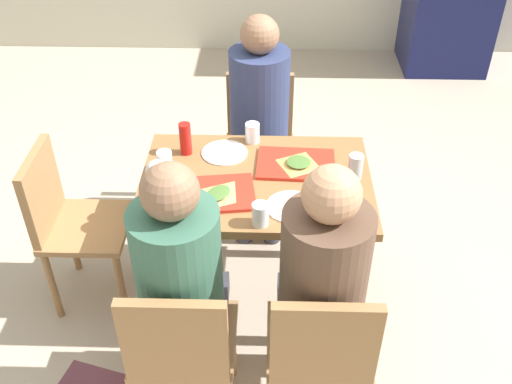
{
  "coord_description": "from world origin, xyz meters",
  "views": [
    {
      "loc": [
        0.06,
        -2.15,
        2.33
      ],
      "look_at": [
        0.0,
        0.0,
        0.68
      ],
      "focal_mm": 41.31,
      "sensor_mm": 36.0,
      "label": 1
    }
  ],
  "objects_px": {
    "paper_plate_near_edge": "(292,207)",
    "plastic_cup_c": "(165,161)",
    "tray_red_far": "(296,164)",
    "plastic_cup_a": "(252,133)",
    "paper_plate_center": "(225,153)",
    "person_in_red": "(181,275)",
    "condiment_bottle": "(185,139)",
    "plastic_cup_b": "(260,214)",
    "foil_bundle": "(156,170)",
    "chair_far_side": "(260,137)",
    "chair_near_right": "(320,351)",
    "main_table": "(256,199)",
    "person_far_side": "(259,112)",
    "tray_red_near": "(213,194)",
    "soda_can": "(355,167)",
    "chair_near_left": "(181,348)",
    "pizza_slice_b": "(299,163)",
    "chair_left_end": "(68,217)",
    "person_in_brown_jacket": "(322,278)",
    "pizza_slice_a": "(218,194)"
  },
  "relations": [
    {
      "from": "paper_plate_near_edge",
      "to": "plastic_cup_c",
      "type": "height_order",
      "value": "plastic_cup_c"
    },
    {
      "from": "tray_red_far",
      "to": "plastic_cup_a",
      "type": "height_order",
      "value": "plastic_cup_a"
    },
    {
      "from": "tray_red_far",
      "to": "paper_plate_center",
      "type": "relative_size",
      "value": 1.64
    },
    {
      "from": "person_in_red",
      "to": "condiment_bottle",
      "type": "distance_m",
      "value": 0.82
    },
    {
      "from": "plastic_cup_b",
      "to": "foil_bundle",
      "type": "height_order",
      "value": "same"
    },
    {
      "from": "tray_red_far",
      "to": "chair_far_side",
      "type": "bearing_deg",
      "value": 105.96
    },
    {
      "from": "chair_near_right",
      "to": "paper_plate_near_edge",
      "type": "xyz_separation_m",
      "value": [
        -0.1,
        0.55,
        0.25
      ]
    },
    {
      "from": "main_table",
      "to": "paper_plate_center",
      "type": "height_order",
      "value": "paper_plate_center"
    },
    {
      "from": "plastic_cup_a",
      "to": "person_far_side",
      "type": "bearing_deg",
      "value": 84.98
    },
    {
      "from": "tray_red_near",
      "to": "person_in_red",
      "type": "bearing_deg",
      "value": -99.25
    },
    {
      "from": "tray_red_far",
      "to": "soda_can",
      "type": "bearing_deg",
      "value": -19.37
    },
    {
      "from": "chair_near_left",
      "to": "plastic_cup_b",
      "type": "height_order",
      "value": "chair_near_left"
    },
    {
      "from": "pizza_slice_b",
      "to": "chair_left_end",
      "type": "bearing_deg",
      "value": -175.13
    },
    {
      "from": "chair_far_side",
      "to": "person_in_brown_jacket",
      "type": "bearing_deg",
      "value": -79.12
    },
    {
      "from": "pizza_slice_a",
      "to": "condiment_bottle",
      "type": "bearing_deg",
      "value": 117.34
    },
    {
      "from": "chair_near_left",
      "to": "chair_far_side",
      "type": "height_order",
      "value": "same"
    },
    {
      "from": "main_table",
      "to": "chair_near_right",
      "type": "bearing_deg",
      "value": -70.79
    },
    {
      "from": "paper_plate_center",
      "to": "person_in_red",
      "type": "bearing_deg",
      "value": -97.34
    },
    {
      "from": "soda_can",
      "to": "chair_left_end",
      "type": "bearing_deg",
      "value": -179.22
    },
    {
      "from": "chair_near_left",
      "to": "tray_red_far",
      "type": "height_order",
      "value": "chair_near_left"
    },
    {
      "from": "pizza_slice_b",
      "to": "soda_can",
      "type": "height_order",
      "value": "soda_can"
    },
    {
      "from": "person_far_side",
      "to": "person_in_brown_jacket",
      "type": "bearing_deg",
      "value": -77.91
    },
    {
      "from": "chair_near_right",
      "to": "soda_can",
      "type": "height_order",
      "value": "soda_can"
    },
    {
      "from": "person_in_red",
      "to": "paper_plate_near_edge",
      "type": "height_order",
      "value": "person_in_red"
    },
    {
      "from": "person_far_side",
      "to": "foil_bundle",
      "type": "height_order",
      "value": "person_far_side"
    },
    {
      "from": "chair_near_right",
      "to": "chair_left_end",
      "type": "height_order",
      "value": "same"
    },
    {
      "from": "person_in_red",
      "to": "person_far_side",
      "type": "relative_size",
      "value": 1.0
    },
    {
      "from": "chair_near_left",
      "to": "plastic_cup_b",
      "type": "distance_m",
      "value": 0.6
    },
    {
      "from": "paper_plate_near_edge",
      "to": "soda_can",
      "type": "relative_size",
      "value": 1.8
    },
    {
      "from": "main_table",
      "to": "person_in_red",
      "type": "xyz_separation_m",
      "value": [
        -0.26,
        -0.61,
        0.11
      ]
    },
    {
      "from": "chair_left_end",
      "to": "pizza_slice_b",
      "type": "relative_size",
      "value": 4.22
    },
    {
      "from": "plastic_cup_b",
      "to": "plastic_cup_a",
      "type": "bearing_deg",
      "value": 94.78
    },
    {
      "from": "chair_near_left",
      "to": "pizza_slice_b",
      "type": "relative_size",
      "value": 4.22
    },
    {
      "from": "main_table",
      "to": "soda_can",
      "type": "relative_size",
      "value": 8.59
    },
    {
      "from": "chair_near_right",
      "to": "tray_red_far",
      "type": "relative_size",
      "value": 2.41
    },
    {
      "from": "paper_plate_center",
      "to": "pizza_slice_a",
      "type": "distance_m",
      "value": 0.35
    },
    {
      "from": "plastic_cup_c",
      "to": "foil_bundle",
      "type": "bearing_deg",
      "value": -109.57
    },
    {
      "from": "chair_near_left",
      "to": "pizza_slice_a",
      "type": "xyz_separation_m",
      "value": [
        0.1,
        0.6,
        0.27
      ]
    },
    {
      "from": "main_table",
      "to": "plastic_cup_b",
      "type": "distance_m",
      "value": 0.36
    },
    {
      "from": "chair_left_end",
      "to": "tray_red_near",
      "type": "bearing_deg",
      "value": -10.1
    },
    {
      "from": "person_in_red",
      "to": "chair_far_side",
      "type": "bearing_deg",
      "value": 79.12
    },
    {
      "from": "chair_far_side",
      "to": "tray_red_near",
      "type": "bearing_deg",
      "value": -101.76
    },
    {
      "from": "tray_red_far",
      "to": "foil_bundle",
      "type": "bearing_deg",
      "value": -168.41
    },
    {
      "from": "foil_bundle",
      "to": "chair_far_side",
      "type": "bearing_deg",
      "value": 59.96
    },
    {
      "from": "pizza_slice_a",
      "to": "foil_bundle",
      "type": "xyz_separation_m",
      "value": [
        -0.29,
        0.13,
        0.03
      ]
    },
    {
      "from": "soda_can",
      "to": "tray_red_far",
      "type": "bearing_deg",
      "value": 160.63
    },
    {
      "from": "paper_plate_center",
      "to": "pizza_slice_b",
      "type": "bearing_deg",
      "value": -17.18
    },
    {
      "from": "chair_near_right",
      "to": "plastic_cup_b",
      "type": "xyz_separation_m",
      "value": [
        -0.24,
        0.44,
        0.3
      ]
    },
    {
      "from": "pizza_slice_a",
      "to": "pizza_slice_b",
      "type": "height_order",
      "value": "same"
    },
    {
      "from": "plastic_cup_a",
      "to": "chair_near_left",
      "type": "bearing_deg",
      "value": -102.48
    }
  ]
}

